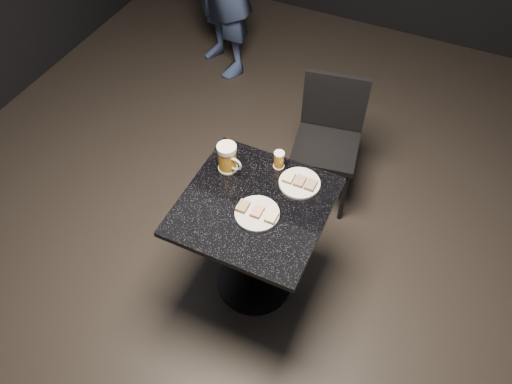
% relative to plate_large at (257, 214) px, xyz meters
% --- Properties ---
extents(floor, '(6.00, 6.00, 0.00)m').
position_rel_plate_large_xyz_m(floor, '(-0.04, 0.05, -0.76)').
color(floor, black).
rests_on(floor, ground).
extents(plate_large, '(0.21, 0.21, 0.01)m').
position_rel_plate_large_xyz_m(plate_large, '(0.00, 0.00, 0.00)').
color(plate_large, silver).
rests_on(plate_large, table).
extents(plate_small, '(0.21, 0.21, 0.01)m').
position_rel_plate_large_xyz_m(plate_small, '(0.11, 0.26, 0.00)').
color(plate_small, silver).
rests_on(plate_small, table).
extents(table, '(0.70, 0.70, 0.75)m').
position_rel_plate_large_xyz_m(table, '(-0.04, 0.05, -0.25)').
color(table, black).
rests_on(table, floor).
extents(beer_mug, '(0.14, 0.10, 0.16)m').
position_rel_plate_large_xyz_m(beer_mug, '(-0.26, 0.21, 0.07)').
color(beer_mug, silver).
rests_on(beer_mug, table).
extents(beer_tumbler, '(0.06, 0.06, 0.10)m').
position_rel_plate_large_xyz_m(beer_tumbler, '(-0.03, 0.33, 0.04)').
color(beer_tumbler, white).
rests_on(beer_tumbler, table).
extents(chair, '(0.45, 0.45, 0.86)m').
position_rel_plate_large_xyz_m(chair, '(0.06, 0.92, -0.26)').
color(chair, black).
rests_on(chair, floor).
extents(canapes_on_plate_large, '(0.20, 0.07, 0.02)m').
position_rel_plate_large_xyz_m(canapes_on_plate_large, '(-0.00, 0.00, 0.02)').
color(canapes_on_plate_large, '#4C3521').
rests_on(canapes_on_plate_large, plate_large).
extents(canapes_on_plate_small, '(0.17, 0.07, 0.02)m').
position_rel_plate_large_xyz_m(canapes_on_plate_small, '(0.11, 0.26, 0.02)').
color(canapes_on_plate_small, '#4C3521').
rests_on(canapes_on_plate_small, plate_small).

